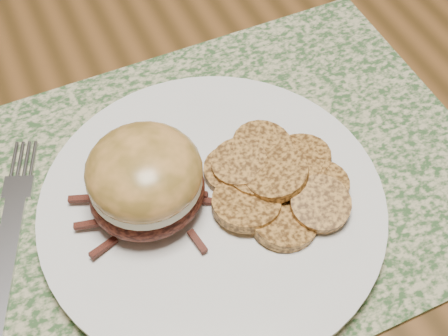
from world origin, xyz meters
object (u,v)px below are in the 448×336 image
Objects in this scene: dinner_plate at (212,207)px; pork_sandwich at (145,180)px; dining_table at (290,29)px; fork at (9,242)px.

pork_sandwich is (-0.05, 0.02, 0.04)m from dinner_plate.
dining_table is 0.43m from fork.
fork is (-0.11, 0.02, -0.05)m from pork_sandwich.
dinner_plate is 1.34× the size of fork.
dinner_plate reaches higher than fork.
fork is at bearing 165.50° from dinner_plate.
pork_sandwich is at bearing 11.06° from fork.
pork_sandwich reaches higher than fork.
pork_sandwich is 0.57× the size of fork.
dinner_plate is at bearing -130.61° from dining_table.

